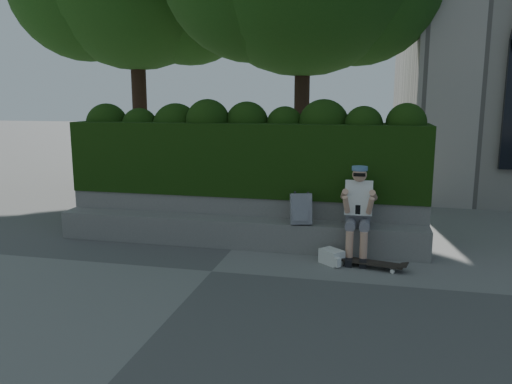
% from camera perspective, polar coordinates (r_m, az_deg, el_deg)
% --- Properties ---
extents(ground, '(80.00, 80.00, 0.00)m').
position_cam_1_polar(ground, '(7.01, -5.08, -9.01)').
color(ground, slate).
rests_on(ground, ground).
extents(bench_ledge, '(6.00, 0.45, 0.45)m').
position_cam_1_polar(bench_ledge, '(8.08, -2.38, -4.62)').
color(bench_ledge, gray).
rests_on(bench_ledge, ground).
extents(planter_wall, '(6.00, 0.50, 0.75)m').
position_cam_1_polar(planter_wall, '(8.49, -1.54, -2.82)').
color(planter_wall, gray).
rests_on(planter_wall, ground).
extents(hedge, '(6.00, 1.00, 1.20)m').
position_cam_1_polar(hedge, '(8.53, -1.20, 3.91)').
color(hedge, black).
rests_on(hedge, planter_wall).
extents(person, '(0.40, 0.76, 1.38)m').
position_cam_1_polar(person, '(7.51, 11.61, -1.87)').
color(person, slate).
rests_on(person, ground).
extents(skateboard, '(0.89, 0.40, 0.09)m').
position_cam_1_polar(skateboard, '(7.26, 13.11, -7.92)').
color(skateboard, black).
rests_on(skateboard, ground).
extents(backpack_plaid, '(0.36, 0.25, 0.47)m').
position_cam_1_polar(backpack_plaid, '(7.67, 5.16, -1.94)').
color(backpack_plaid, '#A1A1A5').
rests_on(backpack_plaid, bench_ledge).
extents(backpack_ground, '(0.39, 0.38, 0.21)m').
position_cam_1_polar(backpack_ground, '(7.34, 8.64, -7.32)').
color(backpack_ground, white).
rests_on(backpack_ground, ground).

